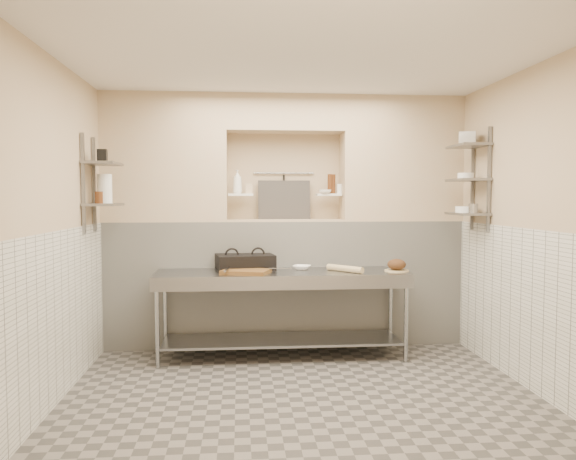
{
  "coord_description": "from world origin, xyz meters",
  "views": [
    {
      "loc": [
        -0.51,
        -4.58,
        1.68
      ],
      "look_at": [
        -0.04,
        0.9,
        1.35
      ],
      "focal_mm": 35.0,
      "sensor_mm": 36.0,
      "label": 1
    }
  ],
  "objects": [
    {
      "name": "bread_board",
      "position": [
        1.11,
        1.11,
        0.91
      ],
      "size": [
        0.25,
        0.25,
        0.01
      ],
      "primitive_type": "cylinder",
      "color": "#D1B77A",
      "rests_on": "prep_table"
    },
    {
      "name": "wall_shelf_right_lower",
      "position": [
        1.84,
        1.05,
        1.5
      ],
      "size": [
        0.3,
        0.5,
        0.02
      ],
      "primitive_type": "cube",
      "color": "slate",
      "rests_on": "wall_right"
    },
    {
      "name": "knife_blade",
      "position": [
        -0.11,
        1.1,
        0.95
      ],
      "size": [
        0.24,
        0.04,
        0.01
      ],
      "primitive_type": "cube",
      "rotation": [
        0.0,
        0.0,
        -0.07
      ],
      "color": "gray",
      "rests_on": "cutting_board"
    },
    {
      "name": "shelf_rail_right_a",
      "position": [
        1.98,
        1.25,
        1.85
      ],
      "size": [
        0.03,
        0.03,
        1.05
      ],
      "primitive_type": "cube",
      "color": "slate",
      "rests_on": "wall_right"
    },
    {
      "name": "shelf_rail_left_a",
      "position": [
        -1.98,
        1.25,
        1.8
      ],
      "size": [
        0.03,
        0.03,
        0.95
      ],
      "primitive_type": "cube",
      "color": "slate",
      "rests_on": "wall_left"
    },
    {
      "name": "cutting_board",
      "position": [
        -0.45,
        1.06,
        0.92
      ],
      "size": [
        0.54,
        0.45,
        0.04
      ],
      "primitive_type": "cube",
      "rotation": [
        0.0,
        0.0,
        -0.33
      ],
      "color": "brown",
      "rests_on": "prep_table"
    },
    {
      "name": "floor",
      "position": [
        0.0,
        0.0,
        -0.05
      ],
      "size": [
        4.0,
        3.9,
        0.1
      ],
      "primitive_type": "cube",
      "color": "#67605B",
      "rests_on": "ground"
    },
    {
      "name": "bread_loaf",
      "position": [
        1.11,
        1.11,
        0.97
      ],
      "size": [
        0.19,
        0.19,
        0.12
      ],
      "primitive_type": "ellipsoid",
      "color": "#4C2D19",
      "rests_on": "bread_board"
    },
    {
      "name": "wall_front",
      "position": [
        0.0,
        -2.0,
        1.4
      ],
      "size": [
        4.0,
        0.1,
        2.8
      ],
      "primitive_type": "cube",
      "color": "tan",
      "rests_on": "ground"
    },
    {
      "name": "splash_panel",
      "position": [
        0.0,
        1.85,
        1.64
      ],
      "size": [
        0.6,
        0.08,
        0.45
      ],
      "primitive_type": "cube",
      "rotation": [
        -0.14,
        0.0,
        0.0
      ],
      "color": "#383330",
      "rests_on": "alcove_sill"
    },
    {
      "name": "bowl_alcove",
      "position": [
        0.45,
        1.69,
        1.73
      ],
      "size": [
        0.17,
        0.17,
        0.04
      ],
      "primitive_type": "imported",
      "rotation": [
        0.0,
        0.0,
        -0.27
      ],
      "color": "white",
      "rests_on": "alcove_shelf_right"
    },
    {
      "name": "bottle_soap",
      "position": [
        -0.53,
        1.75,
        1.84
      ],
      "size": [
        0.14,
        0.14,
        0.26
      ],
      "primitive_type": "imported",
      "rotation": [
        0.0,
        0.0,
        -0.43
      ],
      "color": "white",
      "rests_on": "alcove_shelf_left"
    },
    {
      "name": "ceiling",
      "position": [
        0.0,
        0.0,
        2.85
      ],
      "size": [
        4.0,
        3.9,
        0.1
      ],
      "primitive_type": "cube",
      "color": "silver",
      "rests_on": "ground"
    },
    {
      "name": "alcove_shelf_right",
      "position": [
        0.5,
        1.75,
        1.7
      ],
      "size": [
        0.28,
        0.16,
        0.02
      ],
      "primitive_type": "cube",
      "color": "white",
      "rests_on": "backwall_lower"
    },
    {
      "name": "tongs",
      "position": [
        -0.64,
        0.98,
        0.96
      ],
      "size": [
        0.06,
        0.28,
        0.03
      ],
      "primitive_type": "cylinder",
      "rotation": [
        1.57,
        0.0,
        -0.13
      ],
      "color": "gray",
      "rests_on": "cutting_board"
    },
    {
      "name": "bowl_right",
      "position": [
        1.84,
        1.09,
        1.54
      ],
      "size": [
        0.21,
        0.21,
        0.06
      ],
      "primitive_type": "cylinder",
      "color": "white",
      "rests_on": "wall_shelf_right_lower"
    },
    {
      "name": "wall_back",
      "position": [
        0.0,
        2.0,
        1.4
      ],
      "size": [
        4.0,
        0.1,
        2.8
      ],
      "primitive_type": "cube",
      "color": "tan",
      "rests_on": "ground"
    },
    {
      "name": "backwall_pillar_left",
      "position": [
        -1.33,
        1.75,
        2.1
      ],
      "size": [
        1.35,
        0.4,
        1.4
      ],
      "primitive_type": "cube",
      "color": "tan",
      "rests_on": "backwall_lower"
    },
    {
      "name": "wainscot_left",
      "position": [
        -1.99,
        0.0,
        0.7
      ],
      "size": [
        0.02,
        3.9,
        1.4
      ],
      "primitive_type": "cube",
      "color": "silver",
      "rests_on": "floor"
    },
    {
      "name": "shelf_rail_right_b",
      "position": [
        1.98,
        0.85,
        1.85
      ],
      "size": [
        0.03,
        0.03,
        1.05
      ],
      "primitive_type": "cube",
      "color": "slate",
      "rests_on": "wall_right"
    },
    {
      "name": "wall_shelf_right_upper",
      "position": [
        1.84,
        1.05,
        2.2
      ],
      "size": [
        0.3,
        0.5,
        0.03
      ],
      "primitive_type": "cube",
      "color": "slate",
      "rests_on": "wall_right"
    },
    {
      "name": "utensil_rail",
      "position": [
        0.0,
        1.92,
        1.95
      ],
      "size": [
        0.7,
        0.02,
        0.02
      ],
      "primitive_type": "cylinder",
      "rotation": [
        0.0,
        1.57,
        0.0
      ],
      "color": "gray",
      "rests_on": "wall_back"
    },
    {
      "name": "wall_shelf_left_lower",
      "position": [
        -1.84,
        1.05,
        1.6
      ],
      "size": [
        0.3,
        0.5,
        0.02
      ],
      "primitive_type": "cube",
      "color": "slate",
      "rests_on": "wall_left"
    },
    {
      "name": "shelf_rail_left_b",
      "position": [
        -1.98,
        0.85,
        1.8
      ],
      "size": [
        0.03,
        0.03,
        0.95
      ],
      "primitive_type": "cube",
      "color": "slate",
      "rests_on": "wall_left"
    },
    {
      "name": "backwall_header",
      "position": [
        0.0,
        1.75,
        2.6
      ],
      "size": [
        1.3,
        0.4,
        0.4
      ],
      "primitive_type": "cube",
      "color": "tan",
      "rests_on": "backwall_lower"
    },
    {
      "name": "jar_left",
      "position": [
        -1.84,
        0.88,
        1.67
      ],
      "size": [
        0.08,
        0.08,
        0.11
      ],
      "primitive_type": "cylinder",
      "color": "#472410",
      "rests_on": "wall_shelf_left_lower"
    },
    {
      "name": "jug_left",
      "position": [
        -1.84,
        1.11,
        1.76
      ],
      "size": [
        0.14,
        0.14,
        0.29
      ],
      "primitive_type": "cylinder",
      "color": "white",
      "rests_on": "wall_shelf_left_lower"
    },
    {
      "name": "hanging_steel",
      "position": [
        0.0,
        1.9,
        1.78
      ],
      "size": [
        0.02,
        0.02,
        0.3
      ],
      "primitive_type": "cylinder",
      "color": "black",
      "rests_on": "utensil_rail"
    },
    {
      "name": "alcove_shelf_left",
      "position": [
        -0.5,
        1.75,
        1.7
      ],
      "size": [
        0.28,
        0.16,
        0.02
      ],
      "primitive_type": "cube",
      "color": "white",
      "rests_on": "backwall_lower"
    },
    {
      "name": "wall_shelf_right_mid",
      "position": [
        1.84,
        1.05,
        1.85
      ],
      "size": [
        0.3,
        0.5,
        0.02
      ],
      "primitive_type": "cube",
      "color": "slate",
      "rests_on": "wall_right"
    },
    {
      "name": "jar_alcove",
      "position": [
        -0.41,
        1.75,
        1.77
      ],
      "size": [
        0.07,
        0.07,
        0.11
      ],
      "primitive_type": "cube",
      "color": "tan",
      "rests_on": "alcove_shelf_left"
    },
    {
      "name": "condiment_c",
      "position": [
        0.62,
        1.75,
        1.77
      ],
      "size": [
        0.06,
        0.06,
        0.11
      ],
      "primitive_type": "cylinder",
      "color": "white",
      "rests_on": "alcove_shelf_right"
    },
    {
      "name": "prep_table",
      "position": [
        -0.08,
        1.18,
        0.64
      ],
      "size": [
        2.6,
        0.7,
        0.9
      ],
      "color": "gray",
      "rests_on": "floor"
    },
    {
      "name": "condiment_a",
      "position": [
        0.55,
        1.75,
        1.82
      ],
      "size": [
        0.06,
        0.06,
        0.22
      ],
      "primitive_type": "cylinder",
      "color": "#472410",
      "rests_on": "alcove_shelf_right"
    },
    {
      "name": "wall_shelf_left_upper",
      "position": [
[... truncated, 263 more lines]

